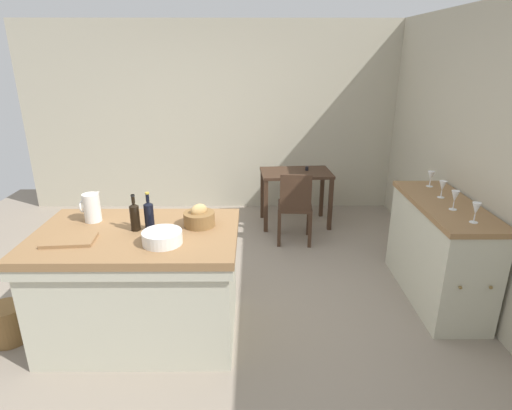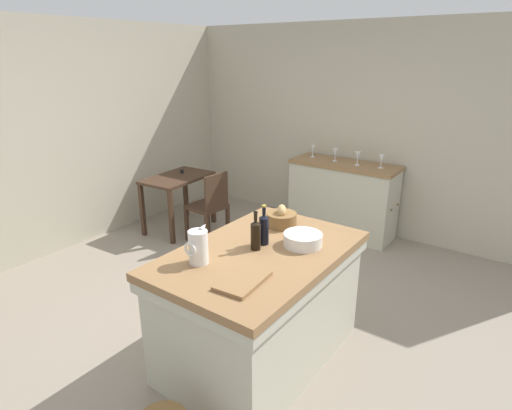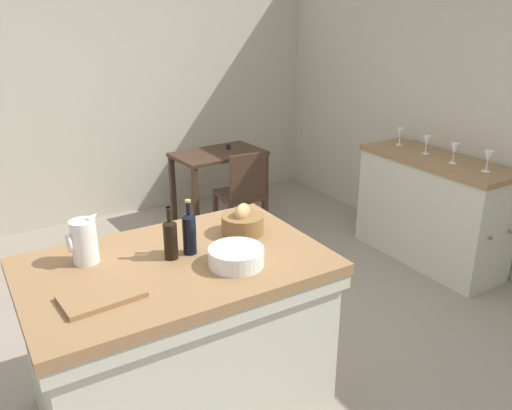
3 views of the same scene
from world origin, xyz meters
The scene contains 17 objects.
ground_plane centered at (0.00, 0.00, 0.00)m, with size 6.76×6.76×0.00m, color gray.
wall_back centered at (0.00, 2.60, 1.30)m, with size 5.32×0.12×2.60m, color #B2AA93.
wall_right centered at (2.60, 0.00, 1.30)m, with size 0.12×5.20×2.60m, color #B2AA93.
island_table centered at (-0.33, -0.47, 0.49)m, with size 1.54×1.00×0.90m.
side_cabinet centered at (2.26, 0.07, 0.47)m, with size 0.52×1.36×0.94m.
writing_desk centered at (1.12, 1.86, 0.61)m, with size 0.94×0.62×0.77m.
wooden_chair centered at (1.05, 1.26, 0.48)m, with size 0.43×0.43×0.89m.
pitcher centered at (-0.72, -0.25, 1.02)m, with size 0.17×0.13×0.27m.
wash_bowl centered at (-0.08, -0.67, 0.95)m, with size 0.28×0.28×0.09m, color silver.
bread_basket centered at (0.14, -0.35, 0.97)m, with size 0.24×0.24×0.18m.
cutting_board centered at (-0.75, -0.64, 0.91)m, with size 0.35×0.22×0.02m, color olive.
wine_bottle_dark centered at (-0.22, -0.43, 1.02)m, with size 0.07×0.07×0.30m.
wine_bottle_amber centered at (-0.33, -0.43, 1.02)m, with size 0.07×0.07×0.28m.
wine_glass_far_left centered at (2.27, -0.38, 1.05)m, with size 0.07×0.07×0.16m.
wine_glass_left centered at (2.24, -0.10, 1.05)m, with size 0.07×0.07×0.17m.
wine_glass_middle centered at (2.27, 0.21, 1.04)m, with size 0.07×0.07×0.16m.
wine_glass_right centered at (2.30, 0.55, 1.04)m, with size 0.07×0.07×0.15m.
Camera 3 is at (-1.21, -2.74, 2.14)m, focal length 36.55 mm.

